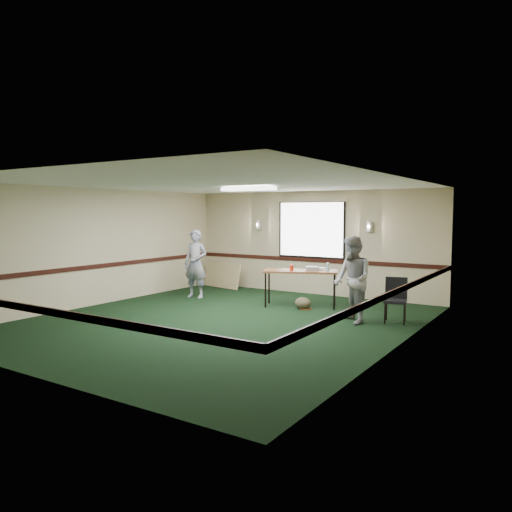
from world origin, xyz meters
The scene contains 13 objects.
ground centered at (0.00, 0.00, 0.00)m, with size 8.00×8.00×0.00m, color black.
room_shell centered at (0.00, 2.12, 1.58)m, with size 8.00×8.02×8.00m.
folding_table centered at (0.60, 2.25, 0.77)m, with size 1.79×1.25×0.83m.
projector centered at (0.83, 2.35, 0.88)m, with size 0.27×0.22×0.09m, color gray.
game_console centered at (0.94, 2.57, 0.86)m, with size 0.21×0.17×0.05m, color white.
red_cup centered at (0.47, 2.06, 0.90)m, with size 0.09×0.09×0.13m, color #B0230B.
water_bottle centered at (1.18, 2.44, 0.93)m, with size 0.06×0.06×0.19m, color #7DB8CC.
duffel_bag centered at (0.79, 2.00, 0.13)m, with size 0.37×0.28×0.26m, color #433B26.
cable_coil centered at (0.84, 2.04, 0.01)m, with size 0.29×0.29×0.01m, color #D4471A.
folded_table centered at (-2.63, 3.60, 0.36)m, with size 1.41×0.06×0.73m, color tan.
conference_chair centered at (2.91, 1.84, 0.51)m, with size 0.51×0.53×0.87m.
person_left centered at (-2.18, 1.89, 0.86)m, with size 0.63×0.41×1.72m, color #415190.
person_right centered at (2.23, 1.28, 0.85)m, with size 0.82×0.64×1.69m, color #7C98C1.
Camera 1 is at (5.81, -7.79, 2.14)m, focal length 35.00 mm.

